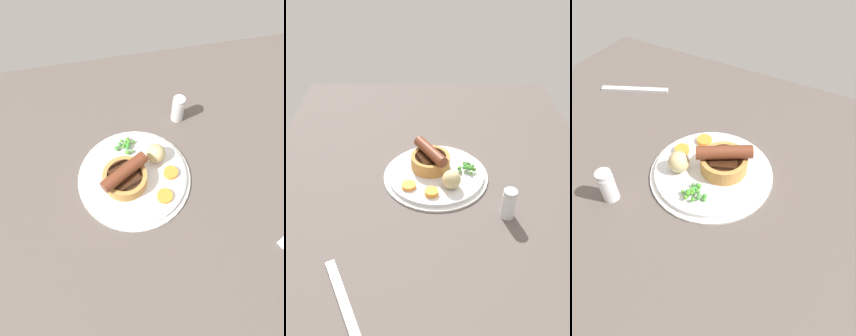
{
  "view_description": "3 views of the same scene",
  "coord_description": "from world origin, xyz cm",
  "views": [
    {
      "loc": [
        7.31,
        28.38,
        61.17
      ],
      "look_at": [
        1.26,
        -1.76,
        5.96
      ],
      "focal_mm": 32.0,
      "sensor_mm": 36.0,
      "label": 1
    },
    {
      "loc": [
        -65.89,
        1.86,
        57.9
      ],
      "look_at": [
        3.39,
        0.61,
        5.41
      ],
      "focal_mm": 40.0,
      "sensor_mm": 36.0,
      "label": 2
    },
    {
      "loc": [
        23.3,
        -36.15,
        47.55
      ],
      "look_at": [
        4.68,
        -3.01,
        7.11
      ],
      "focal_mm": 32.0,
      "sensor_mm": 36.0,
      "label": 3
    }
  ],
  "objects": [
    {
      "name": "carrot_slice_4",
      "position": [
        -4.64,
        0.31,
        4.94
      ],
      "size": [
        3.54,
        3.54,
        1.07
      ],
      "primitive_type": "cylinder",
      "rotation": [
        0.0,
        0.0,
        4.53
      ],
      "color": "orange",
      "rests_on": "dinner_plate"
    },
    {
      "name": "fork",
      "position": [
        -30.0,
        15.1,
        3.3
      ],
      "size": [
        16.98,
        9.07,
        0.6
      ],
      "primitive_type": "cube",
      "rotation": [
        0.0,
        0.0,
        0.44
      ],
      "color": "silver",
      "rests_on": "dining_table"
    },
    {
      "name": "salt_shaker",
      "position": [
        -10.17,
        -15.54,
        6.35
      ],
      "size": [
        2.95,
        2.95,
        6.78
      ],
      "color": "silver",
      "rests_on": "dining_table"
    },
    {
      "name": "dinner_plate",
      "position": [
        3.09,
        -1.22,
        3.57
      ],
      "size": [
        24.38,
        24.38,
        1.4
      ],
      "color": "silver",
      "rests_on": "dining_table"
    },
    {
      "name": "dining_table",
      "position": [
        0.0,
        0.0,
        1.5
      ],
      "size": [
        110.0,
        80.0,
        3.0
      ],
      "primitive_type": "cube",
      "color": "#564C47",
      "rests_on": "ground"
    },
    {
      "name": "pea_pile",
      "position": [
        3.7,
        -8.45,
        5.36
      ],
      "size": [
        4.86,
        4.39,
        1.67
      ],
      "color": "#4A8E39",
      "rests_on": "dinner_plate"
    },
    {
      "name": "carrot_slice_0",
      "position": [
        -2.16,
        4.99,
        4.82
      ],
      "size": [
        4.59,
        4.59,
        0.83
      ],
      "primitive_type": "cylinder",
      "rotation": [
        0.0,
        0.0,
        5.4
      ],
      "color": "orange",
      "rests_on": "dinner_plate"
    },
    {
      "name": "potato_chunk_0",
      "position": [
        -2.3,
        -4.43,
        6.5
      ],
      "size": [
        4.34,
        4.26,
        4.21
      ],
      "primitive_type": "ellipsoid",
      "rotation": [
        0.0,
        0.0,
        6.25
      ],
      "color": "#CCB77F",
      "rests_on": "dinner_plate"
    },
    {
      "name": "sausage_pudding",
      "position": [
        5.2,
        0.11,
        6.64
      ],
      "size": [
        10.44,
        9.18,
        5.77
      ],
      "rotation": [
        0.0,
        0.0,
        3.68
      ],
      "color": "#BC8442",
      "rests_on": "dinner_plate"
    }
  ]
}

